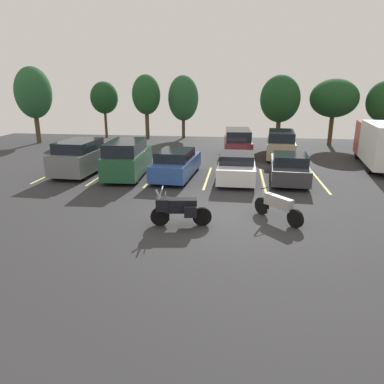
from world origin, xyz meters
The scene contains 18 objects.
ground centered at (0.00, 0.00, -0.05)m, with size 44.00×44.00×0.10m, color #2D2D30.
motorcycle_touring centered at (-0.94, -0.92, 0.67)m, with size 2.17×0.99×1.41m.
motorcycle_second centered at (2.59, 0.04, 0.55)m, with size 1.61×1.83×1.33m.
parking_stripes centered at (-1.97, 6.06, 0.00)m, with size 14.81×4.85×0.01m.
car_grey centered at (-7.66, 6.22, 0.94)m, with size 2.11×4.63×1.89m.
car_green centered at (-4.85, 5.77, 0.99)m, with size 2.03×4.65×2.00m.
car_blue centered at (-2.20, 5.92, 0.75)m, with size 2.17×4.86×1.53m.
car_white centered at (1.03, 5.86, 0.70)m, with size 1.92×4.57×1.44m.
car_charcoal centered at (3.76, 6.03, 0.70)m, with size 2.15×4.81×1.45m.
car_far_maroon centered at (1.03, 12.49, 0.94)m, with size 2.04×4.85×1.88m.
car_far_tan centered at (3.96, 12.25, 0.92)m, with size 2.20×4.90×1.84m.
tree_right centered at (-11.38, 20.23, 3.66)m, with size 2.51×2.51×5.13m.
tree_rear centered at (-4.06, 20.82, 3.63)m, with size 2.77×2.77×5.67m.
tree_center_right centered at (12.25, 17.75, 3.54)m, with size 2.62×2.62×5.13m.
tree_left centered at (-15.97, 16.22, 4.17)m, with size 2.97×2.97×6.30m.
tree_far_right centered at (4.33, 18.03, 3.71)m, with size 3.21×3.21×5.61m.
tree_far_left centered at (8.60, 18.21, 3.77)m, with size 3.79×3.79×5.30m.
tree_center_left centered at (-7.27, 19.81, 3.94)m, with size 2.53×2.53×5.73m.
Camera 1 is at (1.05, -12.70, 4.83)m, focal length 33.54 mm.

